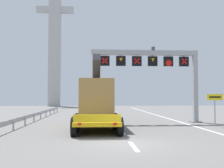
{
  "coord_description": "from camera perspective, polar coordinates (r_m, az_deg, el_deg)",
  "views": [
    {
      "loc": [
        -1.59,
        -13.27,
        2.3
      ],
      "look_at": [
        -0.09,
        9.63,
        3.38
      ],
      "focal_mm": 43.38,
      "sensor_mm": 36.0,
      "label": 1
    }
  ],
  "objects": [
    {
      "name": "ground",
      "position": [
        13.56,
        3.11,
        -12.46
      ],
      "size": [
        112.0,
        112.0,
        0.0
      ],
      "primitive_type": "plane",
      "color": "slate"
    },
    {
      "name": "lane_markings",
      "position": [
        38.61,
        -1.06,
        -6.11
      ],
      "size": [
        0.2,
        65.05,
        0.01
      ],
      "color": "silver",
      "rests_on": "ground"
    },
    {
      "name": "edge_line_right",
      "position": [
        26.55,
        13.45,
        -7.59
      ],
      "size": [
        0.2,
        63.0,
        0.01
      ],
      "primitive_type": "cube",
      "color": "silver",
      "rests_on": "ground"
    },
    {
      "name": "overhead_lane_gantry",
      "position": [
        24.85,
        9.7,
        4.06
      ],
      "size": [
        9.9,
        0.9,
        6.81
      ],
      "color": "#9EA0A5",
      "rests_on": "ground"
    },
    {
      "name": "heavy_haul_truck_yellow",
      "position": [
        23.23,
        -3.45,
        -3.47
      ],
      "size": [
        3.05,
        14.07,
        5.3
      ],
      "color": "yellow",
      "rests_on": "ground"
    },
    {
      "name": "exit_sign_yellow",
      "position": [
        22.54,
        20.86,
        -3.63
      ],
      "size": [
        1.27,
        0.15,
        2.51
      ],
      "color": "#9EA0A5",
      "rests_on": "ground"
    },
    {
      "name": "guardrail_left",
      "position": [
        27.73,
        -15.55,
        -6.2
      ],
      "size": [
        0.13,
        31.65,
        0.76
      ],
      "color": "#999EA3",
      "rests_on": "ground"
    },
    {
      "name": "bridge_pylon_distant",
      "position": [
        69.24,
        -11.94,
        11.73
      ],
      "size": [
        9.0,
        2.0,
        38.2
      ],
      "color": "#B7B7B2",
      "rests_on": "ground"
    }
  ]
}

